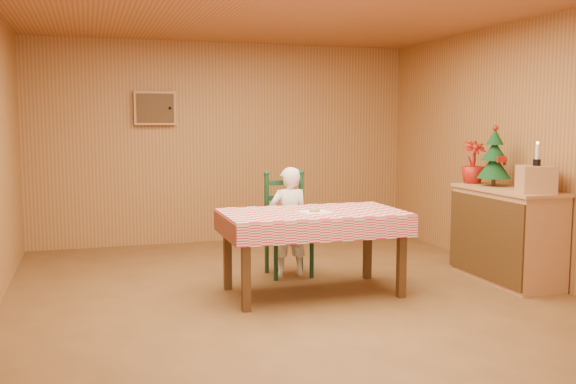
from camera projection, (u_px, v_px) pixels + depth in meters
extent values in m
plane|color=brown|center=(295.00, 300.00, 5.73)|extent=(6.00, 6.00, 0.00)
cube|color=#A6723C|center=(225.00, 143.00, 8.43)|extent=(5.00, 0.10, 2.60)
cube|color=#A6723C|center=(536.00, 151.00, 6.32)|extent=(0.10, 6.00, 2.60)
cube|color=#A76D3E|center=(295.00, 2.00, 5.44)|extent=(5.00, 6.00, 0.10)
cube|color=tan|center=(155.00, 108.00, 8.06)|extent=(0.52, 0.08, 0.42)
cube|color=#4B2E14|center=(155.00, 108.00, 8.01)|extent=(0.46, 0.02, 0.36)
sphere|color=black|center=(170.00, 108.00, 8.05)|extent=(0.04, 0.04, 0.04)
cube|color=#4B2E14|center=(313.00, 217.00, 5.87)|extent=(1.60, 0.90, 0.06)
cube|color=#4B2E14|center=(246.00, 271.00, 5.35)|extent=(0.07, 0.07, 0.69)
cube|color=#4B2E14|center=(402.00, 260.00, 5.77)|extent=(0.07, 0.07, 0.69)
cube|color=#4B2E14|center=(228.00, 254.00, 6.05)|extent=(0.07, 0.07, 0.69)
cube|color=#4B2E14|center=(367.00, 245.00, 6.47)|extent=(0.07, 0.07, 0.69)
cube|color=red|center=(313.00, 212.00, 5.86)|extent=(1.64, 0.94, 0.02)
cube|color=red|center=(331.00, 231.00, 5.43)|extent=(1.64, 0.02, 0.18)
cube|color=red|center=(297.00, 216.00, 6.32)|extent=(1.64, 0.02, 0.18)
cube|color=#315727|center=(225.00, 227.00, 5.63)|extent=(0.02, 0.94, 0.18)
cube|color=#315727|center=(394.00, 219.00, 6.12)|extent=(0.02, 0.94, 0.18)
cube|color=black|center=(289.00, 234.00, 6.59)|extent=(0.44, 0.40, 0.04)
cylinder|color=black|center=(276.00, 260.00, 6.40)|extent=(0.04, 0.04, 0.41)
cylinder|color=black|center=(312.00, 258.00, 6.51)|extent=(0.04, 0.04, 0.41)
cylinder|color=black|center=(267.00, 254.00, 6.72)|extent=(0.04, 0.04, 0.41)
cylinder|color=black|center=(301.00, 251.00, 6.84)|extent=(0.04, 0.04, 0.41)
cylinder|color=black|center=(267.00, 202.00, 6.66)|extent=(0.05, 0.05, 0.60)
sphere|color=black|center=(266.00, 173.00, 6.63)|extent=(0.06, 0.06, 0.06)
cylinder|color=black|center=(301.00, 201.00, 6.78)|extent=(0.05, 0.05, 0.60)
sphere|color=black|center=(301.00, 173.00, 6.74)|extent=(0.06, 0.06, 0.06)
cube|color=black|center=(284.00, 213.00, 6.73)|extent=(0.38, 0.03, 0.05)
cube|color=black|center=(284.00, 198.00, 6.71)|extent=(0.38, 0.03, 0.05)
cube|color=black|center=(284.00, 183.00, 6.70)|extent=(0.38, 0.03, 0.05)
imported|color=white|center=(289.00, 222.00, 6.58)|extent=(0.41, 0.27, 1.12)
cube|color=white|center=(315.00, 212.00, 5.82)|extent=(0.30, 0.30, 0.00)
torus|color=gold|center=(315.00, 210.00, 5.81)|extent=(0.12, 0.12, 0.03)
cube|color=tan|center=(507.00, 236.00, 6.37)|extent=(0.50, 1.20, 0.90)
cube|color=tan|center=(508.00, 190.00, 6.32)|extent=(0.54, 1.24, 0.03)
cube|color=#4B2E14|center=(484.00, 238.00, 6.30)|extent=(0.02, 1.20, 0.80)
cube|color=tan|center=(536.00, 179.00, 5.93)|extent=(0.39, 0.39, 0.25)
cylinder|color=#4B2E14|center=(493.00, 182.00, 6.55)|extent=(0.04, 0.04, 0.08)
cone|color=#0C3515|center=(494.00, 166.00, 6.54)|extent=(0.34, 0.34, 0.24)
cone|color=#0C3515|center=(495.00, 151.00, 6.52)|extent=(0.26, 0.26, 0.20)
cone|color=#0C3515|center=(495.00, 137.00, 6.50)|extent=(0.18, 0.18, 0.16)
sphere|color=maroon|center=(495.00, 128.00, 6.49)|extent=(0.06, 0.06, 0.06)
cube|color=maroon|center=(502.00, 159.00, 6.38)|extent=(0.10, 0.02, 0.06)
sphere|color=maroon|center=(504.00, 164.00, 6.50)|extent=(0.04, 0.04, 0.04)
sphere|color=maroon|center=(486.00, 156.00, 6.55)|extent=(0.04, 0.04, 0.04)
sphere|color=maroon|center=(493.00, 146.00, 6.61)|extent=(0.04, 0.04, 0.04)
imported|color=maroon|center=(473.00, 162.00, 6.80)|extent=(0.30, 0.30, 0.45)
cylinder|color=black|center=(537.00, 162.00, 5.91)|extent=(0.07, 0.07, 0.06)
cylinder|color=white|center=(537.00, 152.00, 5.90)|extent=(0.03, 0.03, 0.14)
sphere|color=orange|center=(538.00, 143.00, 5.89)|extent=(0.02, 0.02, 0.02)
cylinder|color=black|center=(523.00, 268.00, 6.08)|extent=(0.52, 0.52, 0.41)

